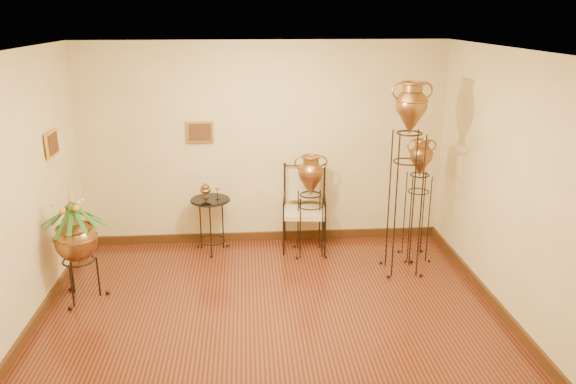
{
  "coord_description": "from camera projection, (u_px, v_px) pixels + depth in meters",
  "views": [
    {
      "loc": [
        -0.23,
        -5.03,
        3.15
      ],
      "look_at": [
        0.25,
        1.3,
        1.1
      ],
      "focal_mm": 35.0,
      "sensor_mm": 36.0,
      "label": 1
    }
  ],
  "objects": [
    {
      "name": "amphora_short",
      "position": [
        310.0,
        205.0,
        7.47
      ],
      "size": [
        0.43,
        0.43,
        1.4
      ],
      "rotation": [
        0.0,
        0.0,
        -0.02
      ],
      "color": "black",
      "rests_on": "ground"
    },
    {
      "name": "amphora_mid",
      "position": [
        418.0,
        199.0,
        7.28
      ],
      "size": [
        0.41,
        0.41,
        1.64
      ],
      "rotation": [
        0.0,
        0.0,
        -0.12
      ],
      "color": "black",
      "rests_on": "ground"
    },
    {
      "name": "ground",
      "position": [
        273.0,
        333.0,
        5.76
      ],
      "size": [
        5.0,
        5.0,
        0.0
      ],
      "primitive_type": "plane",
      "color": "maroon",
      "rests_on": "ground"
    },
    {
      "name": "side_table",
      "position": [
        211.0,
        224.0,
        7.63
      ],
      "size": [
        0.64,
        0.64,
        0.95
      ],
      "rotation": [
        0.0,
        0.0,
        -0.26
      ],
      "color": "black",
      "rests_on": "ground"
    },
    {
      "name": "planter_urn",
      "position": [
        76.0,
        236.0,
        6.23
      ],
      "size": [
        0.89,
        0.89,
        1.38
      ],
      "rotation": [
        0.0,
        0.0,
        -0.23
      ],
      "color": "black",
      "rests_on": "ground"
    },
    {
      "name": "amphora_tall",
      "position": [
        406.0,
        178.0,
        6.78
      ],
      "size": [
        0.63,
        0.63,
        2.41
      ],
      "rotation": [
        0.0,
        0.0,
        -0.42
      ],
      "color": "black",
      "rests_on": "ground"
    },
    {
      "name": "armchair",
      "position": [
        304.0,
        209.0,
        7.66
      ],
      "size": [
        0.7,
        0.66,
        1.14
      ],
      "rotation": [
        0.0,
        0.0,
        -0.1
      ],
      "color": "black",
      "rests_on": "ground"
    },
    {
      "name": "room_shell",
      "position": [
        271.0,
        171.0,
        5.23
      ],
      "size": [
        5.02,
        5.02,
        2.81
      ],
      "color": "#FFDCA4",
      "rests_on": "ground"
    }
  ]
}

